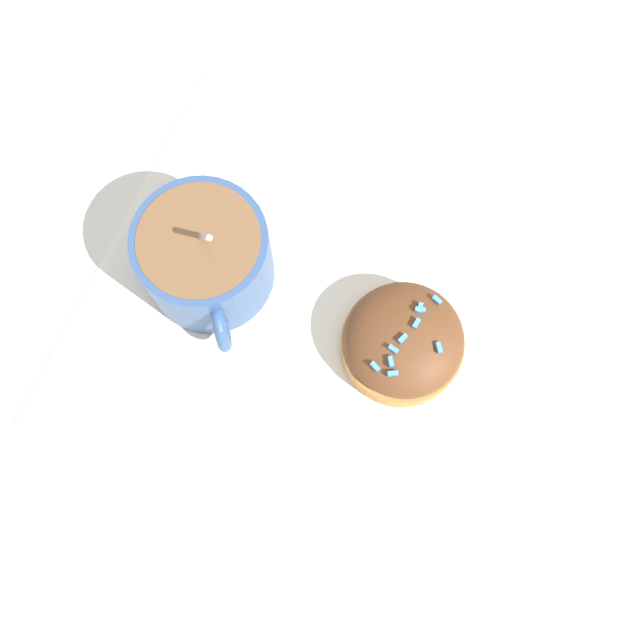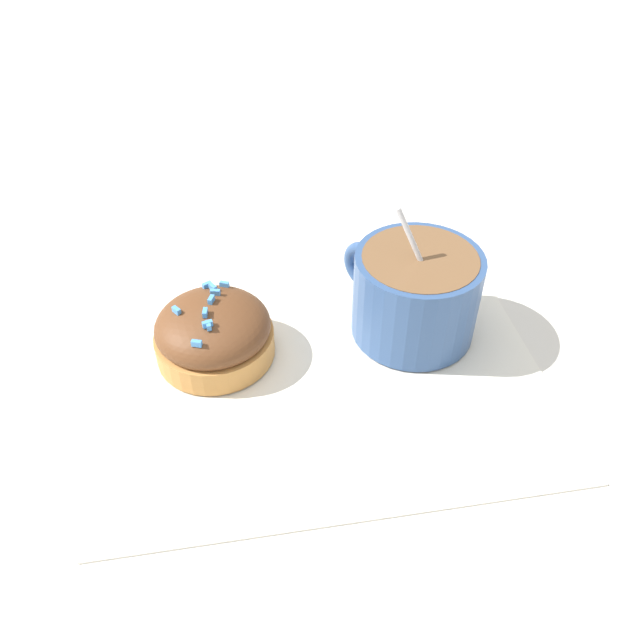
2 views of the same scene
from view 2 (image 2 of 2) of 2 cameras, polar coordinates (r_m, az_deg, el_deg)
The scene contains 4 objects.
ground_plane at distance 0.49m, azimuth -0.44°, elevation -1.93°, with size 3.00×3.00×0.00m, color silver.
paper_napkin at distance 0.49m, azimuth -0.44°, elevation -1.80°, with size 0.33×0.33×0.00m.
coffee_cup at distance 0.47m, azimuth 8.78°, elevation 2.38°, with size 0.10×0.11×0.11m.
frosted_pastry at distance 0.47m, azimuth -9.69°, elevation -1.12°, with size 0.09×0.09×0.05m.
Camera 2 is at (-0.05, -0.35, 0.33)m, focal length 35.00 mm.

